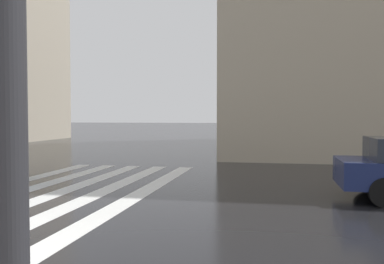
% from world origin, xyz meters
% --- Properties ---
extents(zebra_crossing, '(13.00, 4.50, 0.01)m').
position_xyz_m(zebra_crossing, '(4.00, 0.35, 0.00)').
color(zebra_crossing, silver).
rests_on(zebra_crossing, ground_plane).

